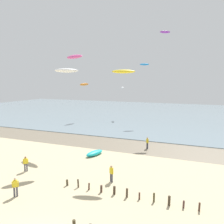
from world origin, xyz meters
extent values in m
cube|color=#7A6D59|center=(0.00, 24.02, 0.00)|extent=(120.00, 7.50, 0.01)
cube|color=gray|center=(0.00, 62.77, 0.05)|extent=(160.00, 70.00, 0.10)
cylinder|color=#3F3924|center=(1.40, 2.61, 0.28)|extent=(0.23, 0.24, 0.58)
cylinder|color=#453D2B|center=(-2.83, 8.13, 0.29)|extent=(0.22, 0.22, 0.59)
cylinder|color=#413526|center=(-1.65, 8.19, 0.39)|extent=(0.17, 0.17, 0.80)
cylinder|color=#4C3127|center=(-0.46, 8.14, 0.32)|extent=(0.17, 0.16, 0.65)
cylinder|color=#4A362B|center=(0.79, 8.13, 0.33)|extent=(0.22, 0.21, 0.66)
cylinder|color=#3D2F24|center=(2.02, 8.22, 0.37)|extent=(0.23, 0.22, 0.75)
cylinder|color=#403427|center=(3.22, 8.15, 0.39)|extent=(0.21, 0.21, 0.80)
cylinder|color=#4C3329|center=(4.32, 8.21, 0.30)|extent=(0.15, 0.15, 0.61)
cylinder|color=#3F3A23|center=(5.55, 8.28, 0.38)|extent=(0.16, 0.17, 0.77)
cylinder|color=#3F3326|center=(6.81, 8.16, 0.40)|extent=(0.22, 0.23, 0.81)
cylinder|color=#482F2C|center=(7.92, 8.26, 0.29)|extent=(0.17, 0.17, 0.59)
cylinder|color=#4A3227|center=(9.09, 8.25, 0.34)|extent=(0.18, 0.18, 0.69)
cylinder|color=#4C4C56|center=(-5.57, 4.56, 0.44)|extent=(0.16, 0.16, 0.88)
cylinder|color=#4C4C56|center=(-5.73, 4.41, 0.44)|extent=(0.16, 0.16, 0.88)
cube|color=yellow|center=(-5.65, 4.48, 1.18)|extent=(0.41, 0.41, 0.60)
sphere|color=beige|center=(-5.65, 4.48, 1.60)|extent=(0.22, 0.22, 0.22)
cylinder|color=yellow|center=(-5.47, 4.65, 1.13)|extent=(0.09, 0.09, 0.52)
cylinder|color=yellow|center=(-5.82, 4.32, 1.13)|extent=(0.09, 0.09, 0.52)
cylinder|color=#383842|center=(0.96, 23.49, 0.44)|extent=(0.16, 0.16, 0.88)
cylinder|color=#383842|center=(0.81, 23.66, 0.44)|extent=(0.16, 0.16, 0.88)
cube|color=yellow|center=(0.89, 23.57, 1.18)|extent=(0.40, 0.42, 0.60)
sphere|color=#9E7051|center=(0.89, 23.57, 1.60)|extent=(0.22, 0.22, 0.22)
cylinder|color=yellow|center=(1.04, 23.39, 1.13)|extent=(0.09, 0.09, 0.52)
cylinder|color=yellow|center=(0.73, 23.76, 1.13)|extent=(0.09, 0.09, 0.52)
cylinder|color=#4C4C56|center=(0.65, 10.58, 0.44)|extent=(0.16, 0.16, 0.88)
cylinder|color=#4C4C56|center=(0.84, 10.48, 0.44)|extent=(0.16, 0.16, 0.88)
cube|color=yellow|center=(0.74, 10.53, 1.18)|extent=(0.42, 0.37, 0.60)
sphere|color=tan|center=(0.74, 10.53, 1.60)|extent=(0.22, 0.22, 0.22)
cylinder|color=yellow|center=(0.54, 10.65, 1.13)|extent=(0.09, 0.09, 0.52)
cylinder|color=yellow|center=(0.95, 10.41, 1.13)|extent=(0.09, 0.09, 0.52)
cylinder|color=#4C4C56|center=(-9.00, 9.50, 0.44)|extent=(0.16, 0.16, 0.88)
cylinder|color=#4C4C56|center=(-9.18, 9.38, 0.44)|extent=(0.16, 0.16, 0.88)
cube|color=yellow|center=(-9.09, 9.44, 1.18)|extent=(0.42, 0.38, 0.60)
sphere|color=#9E7051|center=(-9.09, 9.44, 1.60)|extent=(0.22, 0.22, 0.22)
cylinder|color=yellow|center=(-8.89, 9.57, 1.13)|extent=(0.09, 0.09, 0.52)
cylinder|color=yellow|center=(-9.29, 9.31, 1.13)|extent=(0.09, 0.09, 0.52)
ellipsoid|color=#19B2B7|center=(-4.81, 17.65, 0.31)|extent=(1.74, 3.23, 0.61)
ellipsoid|color=orange|center=(-20.46, 42.57, 9.09)|extent=(1.68, 3.34, 0.90)
ellipsoid|color=white|center=(-12.69, 48.89, 8.23)|extent=(1.70, 2.48, 0.54)
ellipsoid|color=white|center=(-7.20, 15.07, 11.20)|extent=(2.65, 3.08, 0.65)
ellipsoid|color=#2384D1|center=(-5.60, 44.39, 13.72)|extent=(2.31, 1.95, 0.62)
ellipsoid|color=#E54C99|center=(-10.24, 21.82, 13.59)|extent=(3.62, 2.18, 0.86)
ellipsoid|color=purple|center=(0.71, 35.31, 18.80)|extent=(2.06, 1.60, 0.53)
ellipsoid|color=yellow|center=(0.20, 15.19, 10.98)|extent=(2.78, 1.54, 0.53)
camera|label=1|loc=(9.82, -10.48, 9.92)|focal=38.89mm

